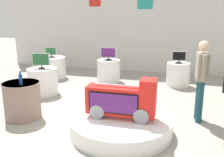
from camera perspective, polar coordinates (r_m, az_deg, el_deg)
ground_plane at (r=4.50m, az=-2.48°, el=-13.00°), size 30.00×30.00×0.00m
back_wall_display at (r=9.13m, az=8.16°, el=11.10°), size 10.92×0.13×3.10m
main_display_pedestal at (r=4.59m, az=1.96°, el=-10.45°), size 1.82×1.82×0.28m
novelty_firetruck_tv at (r=4.41m, az=2.28°, el=-5.27°), size 1.21×0.39×0.73m
display_pedestal_left_rear at (r=6.90m, az=-15.36°, el=-0.57°), size 0.78×0.78×0.68m
tv_on_left_rear at (r=6.77m, az=-15.70°, el=4.04°), size 0.45×0.16×0.40m
display_pedestal_center_rear at (r=8.57m, az=-13.40°, el=2.45°), size 0.89×0.89×0.68m
tv_on_center_rear at (r=8.47m, az=-13.62°, el=5.82°), size 0.37×0.21×0.33m
display_pedestal_right_rear at (r=7.62m, az=14.68°, el=0.89°), size 0.67×0.67×0.68m
tv_on_right_rear at (r=7.52m, az=14.93°, el=4.74°), size 0.39×0.18×0.33m
display_pedestal_far_right at (r=7.85m, az=-0.77°, el=1.76°), size 0.72×0.72×0.68m
tv_on_far_right at (r=7.74m, az=-0.80°, el=5.68°), size 0.46×0.21×0.38m
side_table_round at (r=5.42m, az=-19.62°, el=-4.58°), size 0.75×0.75×0.74m
bottle_on_side_table at (r=5.13m, az=-19.94°, el=-0.17°), size 0.07×0.07×0.27m
shopper_browsing_near_truck at (r=5.12m, az=19.55°, el=0.72°), size 0.23×0.56×1.59m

